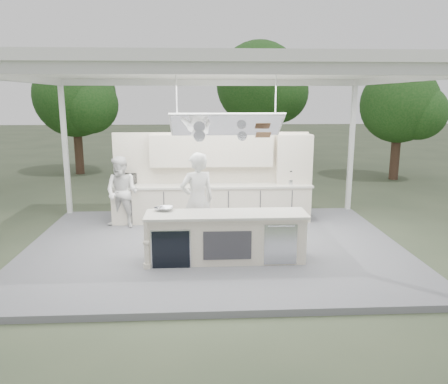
{
  "coord_description": "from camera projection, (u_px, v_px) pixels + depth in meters",
  "views": [
    {
      "loc": [
        -0.28,
        -8.97,
        3.24
      ],
      "look_at": [
        0.23,
        0.4,
        1.2
      ],
      "focal_mm": 35.0,
      "sensor_mm": 36.0,
      "label": 1
    }
  ],
  "objects": [
    {
      "name": "head_chef",
      "position": [
        197.0,
        201.0,
        9.09
      ],
      "size": [
        0.86,
        0.72,
        2.03
      ],
      "primitive_type": "imported",
      "rotation": [
        0.0,
        0.0,
        3.51
      ],
      "color": "silver",
      "rests_on": "stage_deck"
    },
    {
      "name": "sous_chef",
      "position": [
        122.0,
        192.0,
        10.56
      ],
      "size": [
        1.02,
        0.9,
        1.75
      ],
      "primitive_type": "imported",
      "rotation": [
        0.0,
        0.0,
        -0.34
      ],
      "color": "silver",
      "rests_on": "stage_deck"
    },
    {
      "name": "demo_island",
      "position": [
        225.0,
        237.0,
        8.45
      ],
      "size": [
        3.1,
        0.79,
        0.95
      ],
      "color": "beige",
      "rests_on": "stage_deck"
    },
    {
      "name": "bowl_large",
      "position": [
        166.0,
        209.0,
        8.53
      ],
      "size": [
        0.34,
        0.34,
        0.07
      ],
      "primitive_type": "imported",
      "rotation": [
        0.0,
        0.0,
        -0.12
      ],
      "color": "silver",
      "rests_on": "demo_island"
    },
    {
      "name": "bowl_small",
      "position": [
        159.0,
        209.0,
        8.53
      ],
      "size": [
        0.22,
        0.22,
        0.07
      ],
      "primitive_type": "imported",
      "rotation": [
        0.0,
        0.0,
        -0.05
      ],
      "color": "#B4B6BB",
      "rests_on": "demo_island"
    },
    {
      "name": "tree_cluster",
      "position": [
        203.0,
        96.0,
        18.28
      ],
      "size": [
        19.55,
        9.4,
        5.85
      ],
      "color": "#473223",
      "rests_on": "ground"
    },
    {
      "name": "ground",
      "position": [
        215.0,
        250.0,
        9.46
      ],
      "size": [
        90.0,
        90.0,
        0.0
      ],
      "primitive_type": "plane",
      "color": "#465037",
      "rests_on": "ground"
    },
    {
      "name": "stage_deck",
      "position": [
        215.0,
        247.0,
        9.44
      ],
      "size": [
        8.0,
        6.0,
        0.12
      ],
      "primitive_type": "cube",
      "color": "slate",
      "rests_on": "ground"
    },
    {
      "name": "tent",
      "position": [
        214.0,
        73.0,
        8.65
      ],
      "size": [
        8.2,
        6.2,
        3.86
      ],
      "color": "white",
      "rests_on": "ground"
    },
    {
      "name": "toaster_oven",
      "position": [
        125.0,
        179.0,
        11.11
      ],
      "size": [
        0.57,
        0.47,
        0.27
      ],
      "primitive_type": "imported",
      "rotation": [
        0.0,
        0.0,
        -0.34
      ],
      "color": "silver",
      "rests_on": "back_counter"
    },
    {
      "name": "back_wall_unit",
      "position": [
        229.0,
        164.0,
        11.21
      ],
      "size": [
        5.05,
        0.48,
        2.25
      ],
      "color": "beige",
      "rests_on": "stage_deck"
    },
    {
      "name": "back_counter",
      "position": [
        212.0,
        203.0,
        11.18
      ],
      "size": [
        5.08,
        0.72,
        0.95
      ],
      "color": "beige",
      "rests_on": "stage_deck"
    }
  ]
}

